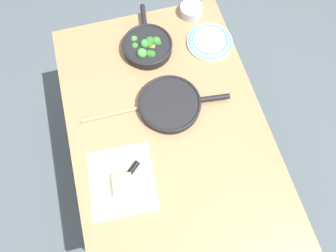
{
  "coord_description": "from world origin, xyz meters",
  "views": [
    {
      "loc": [
        -0.45,
        0.12,
        1.94
      ],
      "look_at": [
        0.0,
        0.0,
        0.77
      ],
      "focal_mm": 32.0,
      "sensor_mm": 36.0,
      "label": 1
    }
  ],
  "objects_px": {
    "dinner_plate_stack": "(210,41)",
    "prep_bowl_steel": "(191,10)",
    "grater_knife": "(125,181)",
    "skillet_broccoli": "(147,46)",
    "cheese_block": "(123,186)",
    "skillet_eggs": "(170,104)",
    "wooden_spoon": "(136,108)"
  },
  "relations": [
    {
      "from": "skillet_broccoli",
      "to": "dinner_plate_stack",
      "type": "bearing_deg",
      "value": -89.43
    },
    {
      "from": "skillet_eggs",
      "to": "prep_bowl_steel",
      "type": "relative_size",
      "value": 3.59
    },
    {
      "from": "cheese_block",
      "to": "prep_bowl_steel",
      "type": "distance_m",
      "value": 0.92
    },
    {
      "from": "skillet_eggs",
      "to": "skillet_broccoli",
      "type": "bearing_deg",
      "value": 101.38
    },
    {
      "from": "grater_knife",
      "to": "prep_bowl_steel",
      "type": "height_order",
      "value": "prep_bowl_steel"
    },
    {
      "from": "prep_bowl_steel",
      "to": "cheese_block",
      "type": "bearing_deg",
      "value": 146.39
    },
    {
      "from": "skillet_broccoli",
      "to": "prep_bowl_steel",
      "type": "bearing_deg",
      "value": -51.58
    },
    {
      "from": "skillet_broccoli",
      "to": "cheese_block",
      "type": "relative_size",
      "value": 3.79
    },
    {
      "from": "grater_knife",
      "to": "cheese_block",
      "type": "distance_m",
      "value": 0.03
    },
    {
      "from": "grater_knife",
      "to": "dinner_plate_stack",
      "type": "xyz_separation_m",
      "value": [
        0.55,
        -0.53,
        0.0
      ]
    },
    {
      "from": "skillet_eggs",
      "to": "cheese_block",
      "type": "distance_m",
      "value": 0.4
    },
    {
      "from": "skillet_eggs",
      "to": "prep_bowl_steel",
      "type": "height_order",
      "value": "prep_bowl_steel"
    },
    {
      "from": "wooden_spoon",
      "to": "cheese_block",
      "type": "relative_size",
      "value": 4.16
    },
    {
      "from": "skillet_broccoli",
      "to": "cheese_block",
      "type": "distance_m",
      "value": 0.66
    },
    {
      "from": "wooden_spoon",
      "to": "dinner_plate_stack",
      "type": "relative_size",
      "value": 1.8
    },
    {
      "from": "dinner_plate_stack",
      "to": "prep_bowl_steel",
      "type": "height_order",
      "value": "prep_bowl_steel"
    },
    {
      "from": "skillet_eggs",
      "to": "wooden_spoon",
      "type": "xyz_separation_m",
      "value": [
        0.03,
        0.15,
        -0.01
      ]
    },
    {
      "from": "cheese_block",
      "to": "dinner_plate_stack",
      "type": "distance_m",
      "value": 0.79
    },
    {
      "from": "skillet_eggs",
      "to": "grater_knife",
      "type": "bearing_deg",
      "value": -127.24
    },
    {
      "from": "skillet_eggs",
      "to": "cheese_block",
      "type": "height_order",
      "value": "same"
    },
    {
      "from": "skillet_eggs",
      "to": "grater_knife",
      "type": "height_order",
      "value": "skillet_eggs"
    },
    {
      "from": "dinner_plate_stack",
      "to": "wooden_spoon",
      "type": "bearing_deg",
      "value": 121.1
    },
    {
      "from": "skillet_eggs",
      "to": "dinner_plate_stack",
      "type": "bearing_deg",
      "value": 52.48
    },
    {
      "from": "skillet_broccoli",
      "to": "grater_knife",
      "type": "relative_size",
      "value": 1.69
    },
    {
      "from": "dinner_plate_stack",
      "to": "grater_knife",
      "type": "bearing_deg",
      "value": 135.88
    },
    {
      "from": "dinner_plate_stack",
      "to": "cheese_block",
      "type": "bearing_deg",
      "value": 136.47
    },
    {
      "from": "grater_knife",
      "to": "cheese_block",
      "type": "relative_size",
      "value": 2.25
    },
    {
      "from": "skillet_broccoli",
      "to": "dinner_plate_stack",
      "type": "height_order",
      "value": "skillet_broccoli"
    },
    {
      "from": "grater_knife",
      "to": "dinner_plate_stack",
      "type": "height_order",
      "value": "dinner_plate_stack"
    },
    {
      "from": "skillet_broccoli",
      "to": "grater_knife",
      "type": "bearing_deg",
      "value": 165.76
    },
    {
      "from": "wooden_spoon",
      "to": "skillet_eggs",
      "type": "bearing_deg",
      "value": -8.8
    },
    {
      "from": "wooden_spoon",
      "to": "prep_bowl_steel",
      "type": "distance_m",
      "value": 0.59
    }
  ]
}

